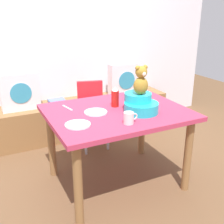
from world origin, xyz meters
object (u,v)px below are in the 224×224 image
dinner_plate_near (96,112)px  infant_seat_teal (140,104)px  ketchup_bottle (115,97)px  dinner_plate_far (78,125)px  coffee_mug (129,118)px  highchair (92,106)px  pillow_floral_right (124,79)px  teddy_bear (141,81)px  book_stack (57,102)px  dining_table (117,121)px  pillow_floral_left (20,92)px

dinner_plate_near → infant_seat_teal: bearing=-21.7°
ketchup_bottle → dinner_plate_far: 0.54m
coffee_mug → dinner_plate_near: bearing=112.6°
highchair → ketchup_bottle: ketchup_bottle is taller
pillow_floral_right → infant_seat_teal: 1.45m
pillow_floral_right → ketchup_bottle: bearing=-122.2°
highchair → teddy_bear: 1.04m
ketchup_bottle → dinner_plate_far: (-0.46, -0.28, -0.08)m
teddy_bear → coffee_mug: 0.37m
dinner_plate_near → coffee_mug: bearing=-67.4°
book_stack → dinner_plate_near: bearing=-88.5°
dining_table → dinner_plate_far: (-0.43, -0.17, 0.11)m
teddy_bear → pillow_floral_left: bearing=121.7°
pillow_floral_left → book_stack: (0.43, 0.02, -0.19)m
pillow_floral_left → dinner_plate_near: (0.46, -1.18, 0.07)m
dining_table → highchair: (0.07, 0.79, -0.11)m
coffee_mug → pillow_floral_left: bearing=111.5°
book_stack → infant_seat_teal: size_ratio=0.61×
pillow_floral_right → dinner_plate_near: bearing=-127.9°
infant_seat_teal → dinner_plate_near: size_ratio=1.65×
dining_table → teddy_bear: size_ratio=4.88×
ketchup_bottle → teddy_bear: bearing=-59.5°
dining_table → dinner_plate_near: 0.23m
highchair → dinner_plate_near: bearing=-109.1°
book_stack → highchair: highchair is taller
pillow_floral_right → dinner_plate_far: pillow_floral_right is taller
book_stack → coffee_mug: (0.17, -1.54, 0.30)m
infant_seat_teal → dinner_plate_far: 0.60m
coffee_mug → dinner_plate_near: 0.37m
highchair → coffee_mug: bearing=-96.5°
pillow_floral_left → highchair: pillow_floral_left is taller
infant_seat_teal → coffee_mug: 0.29m
teddy_bear → book_stack: bearing=106.2°
dining_table → ketchup_bottle: bearing=72.3°
ketchup_bottle → coffee_mug: (-0.09, -0.42, -0.04)m
teddy_bear → dinner_plate_near: teddy_bear is taller
pillow_floral_right → highchair: (-0.66, -0.42, -0.16)m
dining_table → coffee_mug: 0.35m
book_stack → infant_seat_teal: infant_seat_teal is taller
infant_seat_teal → teddy_bear: teddy_bear is taller
dining_table → teddy_bear: bearing=-36.2°
book_stack → ketchup_bottle: 1.20m
dining_table → dinner_plate_near: bearing=173.3°
book_stack → ketchup_bottle: (0.26, -1.13, 0.34)m
dinner_plate_near → ketchup_bottle: bearing=19.4°
infant_seat_teal → ketchup_bottle: ketchup_bottle is taller
teddy_bear → coffee_mug: size_ratio=2.08×
teddy_bear → dinner_plate_near: size_ratio=1.25×
book_stack → dinner_plate_far: 1.44m
pillow_floral_right → infant_seat_teal: same height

